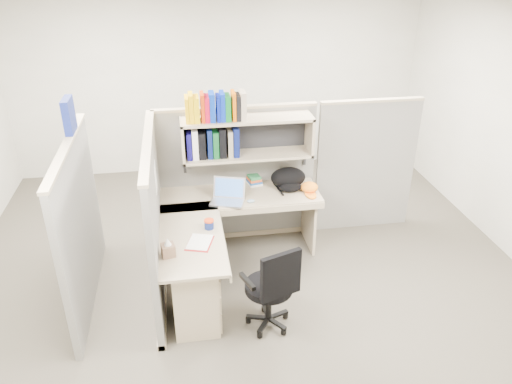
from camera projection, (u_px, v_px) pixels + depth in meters
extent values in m
plane|color=#343028|center=(248.00, 280.00, 5.30)|extent=(6.00, 6.00, 0.00)
plane|color=#B0AC9F|center=(218.00, 82.00, 7.32)|extent=(6.00, 0.00, 6.00)
plane|color=silver|center=(246.00, 12.00, 4.07)|extent=(6.00, 6.00, 0.00)
cube|color=#63625E|center=(237.00, 176.00, 5.72)|extent=(1.80, 0.06, 1.60)
cube|color=tan|center=(235.00, 107.00, 5.35)|extent=(1.80, 0.08, 0.03)
cube|color=#63625E|center=(156.00, 222.00, 4.81)|extent=(0.06, 1.80, 1.60)
cube|color=tan|center=(147.00, 143.00, 4.43)|extent=(0.08, 1.80, 0.03)
cube|color=#63625E|center=(80.00, 228.00, 4.71)|extent=(0.06, 1.80, 1.60)
cube|color=#63625E|center=(365.00, 167.00, 5.94)|extent=(1.20, 0.06, 1.60)
cube|color=navy|center=(69.00, 115.00, 4.56)|extent=(0.07, 0.27, 0.32)
cube|color=white|center=(155.00, 177.00, 4.76)|extent=(0.00, 0.21, 0.28)
cube|color=gray|center=(247.00, 119.00, 5.22)|extent=(1.40, 0.34, 0.03)
cube|color=gray|center=(247.00, 155.00, 5.41)|extent=(1.40, 0.34, 0.03)
cube|color=gray|center=(183.00, 141.00, 5.22)|extent=(0.03, 0.34, 0.44)
cube|color=gray|center=(310.00, 134.00, 5.41)|extent=(0.03, 0.34, 0.44)
cube|color=black|center=(245.00, 132.00, 5.46)|extent=(1.38, 0.01, 0.41)
cube|color=#E0A704|center=(187.00, 109.00, 5.05)|extent=(0.03, 0.20, 0.26)
cube|color=#EAB104|center=(191.00, 108.00, 5.05)|extent=(0.05, 0.20, 0.29)
cube|color=#E5B704|center=(196.00, 109.00, 5.07)|extent=(0.06, 0.20, 0.26)
cube|color=#B82E07|center=(202.00, 107.00, 5.07)|extent=(0.04, 0.20, 0.29)
cube|color=#B20726|center=(207.00, 108.00, 5.08)|extent=(0.05, 0.20, 0.26)
cube|color=#052A9F|center=(212.00, 107.00, 5.08)|extent=(0.06, 0.20, 0.29)
cube|color=#041590|center=(218.00, 108.00, 5.10)|extent=(0.04, 0.20, 0.26)
cube|color=#0523A3|center=(222.00, 106.00, 5.10)|extent=(0.04, 0.20, 0.29)
cube|color=#07621E|center=(227.00, 107.00, 5.11)|extent=(0.06, 0.20, 0.26)
cube|color=#D05804|center=(233.00, 106.00, 5.11)|extent=(0.04, 0.20, 0.29)
cube|color=black|center=(238.00, 107.00, 5.12)|extent=(0.05, 0.20, 0.26)
cube|color=tan|center=(243.00, 105.00, 5.13)|extent=(0.06, 0.20, 0.29)
cube|color=#0B074F|center=(189.00, 144.00, 5.27)|extent=(0.05, 0.24, 0.29)
cube|color=silver|center=(195.00, 142.00, 5.27)|extent=(0.06, 0.24, 0.32)
cube|color=black|center=(202.00, 143.00, 5.29)|extent=(0.07, 0.24, 0.29)
cube|color=#071346|center=(209.00, 142.00, 5.29)|extent=(0.05, 0.24, 0.32)
cube|color=#09431C|center=(215.00, 143.00, 5.31)|extent=(0.06, 0.24, 0.29)
cube|color=black|center=(222.00, 141.00, 5.31)|extent=(0.07, 0.24, 0.32)
cube|color=gray|center=(230.00, 142.00, 5.33)|extent=(0.05, 0.24, 0.29)
cube|color=#07114B|center=(235.00, 140.00, 5.33)|extent=(0.06, 0.24, 0.32)
cube|color=gray|center=(240.00, 196.00, 5.47)|extent=(1.74, 0.60, 0.03)
cube|color=gray|center=(191.00, 237.00, 4.72)|extent=(0.60, 1.34, 0.03)
cube|color=gray|center=(244.00, 212.00, 5.23)|extent=(1.74, 0.02, 0.07)
cube|color=gray|center=(223.00, 238.00, 4.77)|extent=(0.02, 1.34, 0.07)
cube|color=gray|center=(195.00, 292.00, 4.58)|extent=(0.40, 0.55, 0.68)
cube|color=tan|center=(217.00, 272.00, 4.52)|extent=(0.02, 0.50, 0.16)
cube|color=tan|center=(218.00, 288.00, 4.60)|extent=(0.02, 0.50, 0.16)
cube|color=tan|center=(219.00, 307.00, 4.70)|extent=(0.02, 0.50, 0.22)
cube|color=#B2B2B7|center=(219.00, 272.00, 4.52)|extent=(0.01, 0.12, 0.01)
cube|color=gray|center=(309.00, 217.00, 5.78)|extent=(0.03, 0.55, 0.70)
cylinder|color=navy|center=(209.00, 225.00, 4.81)|extent=(0.09, 0.09, 0.08)
cylinder|color=red|center=(209.00, 221.00, 4.79)|extent=(0.10, 0.10, 0.02)
ellipsoid|color=#87A8C0|center=(251.00, 201.00, 5.29)|extent=(0.09, 0.06, 0.03)
cylinder|color=white|center=(232.00, 185.00, 5.56)|extent=(0.08, 0.08, 0.09)
cylinder|color=black|center=(269.00, 287.00, 4.48)|extent=(0.43, 0.43, 0.07)
cube|color=black|center=(281.00, 275.00, 4.21)|extent=(0.37, 0.17, 0.43)
cylinder|color=black|center=(269.00, 303.00, 4.56)|extent=(0.06, 0.06, 0.38)
cylinder|color=black|center=(268.00, 321.00, 4.66)|extent=(0.42, 0.42, 0.09)
cube|color=black|center=(247.00, 281.00, 4.32)|extent=(0.12, 0.24, 0.04)
cube|color=black|center=(290.00, 267.00, 4.51)|extent=(0.12, 0.24, 0.04)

